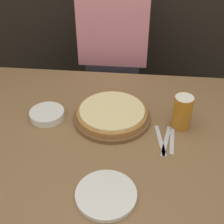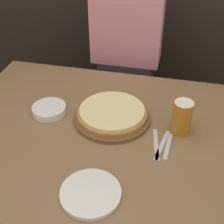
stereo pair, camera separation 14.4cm
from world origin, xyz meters
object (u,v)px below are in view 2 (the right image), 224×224
Objects in this scene: beer_glass at (182,116)px; dinner_plate at (91,193)px; side_bowl at (49,110)px; dinner_knife at (162,145)px; diner_person at (126,67)px; spoon at (168,146)px; pizza_on_board at (112,114)px; fork at (156,144)px.

dinner_plate is (-0.29, -0.43, -0.08)m from beer_glass.
side_bowl is (-0.33, 0.43, 0.01)m from dinner_plate.
beer_glass reaches higher than dinner_plate.
side_bowl reaches higher than dinner_knife.
diner_person is (0.25, 0.67, -0.09)m from side_bowl.
diner_person is (-0.37, 0.67, -0.16)m from beer_glass.
diner_person reaches higher than spoon.
dinner_plate is 0.39m from dinner_knife.
spoon is (-0.04, -0.11, -0.08)m from beer_glass.
pizza_on_board is 2.30× the size of beer_glass.
dinner_plate is at bearing -122.38° from fork.
diner_person is at bearing 119.10° from beer_glass.
pizza_on_board is 0.45m from dinner_plate.
diner_person is (-0.05, 0.65, -0.10)m from pizza_on_board.
beer_glass is at bearing 55.67° from dinner_plate.
spoon is (0.03, 0.00, 0.00)m from dinner_knife.
side_bowl reaches higher than dinner_plate.
spoon is 0.13× the size of diner_person.
pizza_on_board reaches higher than spoon.
diner_person is (-0.08, 1.09, -0.08)m from dinner_plate.
beer_glass is at bearing -60.90° from diner_person.
dinner_knife is at bearing -28.17° from pizza_on_board.
dinner_plate reaches higher than dinner_knife.
beer_glass is 0.63m from side_bowl.
pizza_on_board is 1.84× the size of fork.
pizza_on_board is at bearing 154.06° from spoon.
beer_glass is 0.71× the size of dinner_plate.
side_bowl is 0.54m from fork.
spoon is at bearing 0.00° from dinner_knife.
pizza_on_board is at bearing 176.51° from beer_glass.
side_bowl is 0.57m from dinner_knife.
side_bowl is at bearing 169.01° from spoon.
side_bowl is at bearing -110.65° from diner_person.
spoon is (0.58, -0.11, -0.02)m from side_bowl.
dinner_knife is 0.84m from diner_person.
fork is 0.03m from dinner_knife.
side_bowl is 0.97× the size of spoon.
beer_glass is 0.80× the size of dinner_knife.
beer_glass is 0.15m from spoon.
diner_person reaches higher than fork.
spoon is at bearing -25.94° from pizza_on_board.
pizza_on_board is at bearing -85.20° from diner_person.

